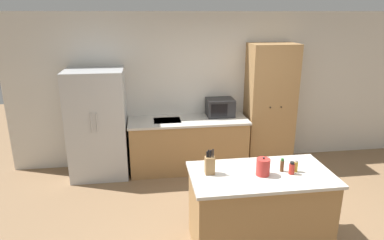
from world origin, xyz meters
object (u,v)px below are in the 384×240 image
refrigerator (98,124)px  kettle (263,167)px  pantry_cabinet (270,105)px  spice_bottle_short_red (296,166)px  knife_block (210,165)px  spice_bottle_tall_dark (292,168)px  spice_bottle_amber_oil (282,165)px  microwave (220,107)px

refrigerator → kettle: size_ratio=8.30×
refrigerator → pantry_cabinet: size_ratio=0.83×
spice_bottle_short_red → knife_block: bearing=174.9°
spice_bottle_tall_dark → kettle: kettle is taller
pantry_cabinet → spice_bottle_short_red: pantry_cabinet is taller
spice_bottle_amber_oil → microwave: bearing=94.9°
pantry_cabinet → spice_bottle_short_red: (-0.53, -2.23, -0.07)m
spice_bottle_short_red → pantry_cabinet: bearing=76.7°
pantry_cabinet → microwave: pantry_cabinet is taller
pantry_cabinet → knife_block: pantry_cabinet is taller
refrigerator → pantry_cabinet: pantry_cabinet is taller
spice_bottle_tall_dark → spice_bottle_short_red: size_ratio=1.00×
spice_bottle_tall_dark → spice_bottle_amber_oil: (-0.08, 0.08, 0.00)m
pantry_cabinet → kettle: 2.43m
microwave → knife_block: 2.28m
refrigerator → knife_block: refrigerator is taller
microwave → spice_bottle_tall_dark: size_ratio=3.22×
refrigerator → microwave: size_ratio=3.80×
knife_block → spice_bottle_short_red: size_ratio=2.01×
spice_bottle_tall_dark → spice_bottle_amber_oil: spice_bottle_amber_oil is taller
pantry_cabinet → spice_bottle_short_red: size_ratio=14.71×
pantry_cabinet → knife_block: size_ratio=7.31×
refrigerator → kettle: refrigerator is taller
spice_bottle_tall_dark → knife_block: bearing=171.6°
refrigerator → spice_bottle_tall_dark: refrigerator is taller
pantry_cabinet → kettle: pantry_cabinet is taller
knife_block → kettle: size_ratio=1.36×
pantry_cabinet → spice_bottle_tall_dark: size_ratio=14.72×
spice_bottle_short_red → kettle: size_ratio=0.68×
knife_block → kettle: (0.56, -0.11, -0.01)m
spice_bottle_short_red → spice_bottle_tall_dark: bearing=-144.8°
refrigerator → spice_bottle_short_red: 3.19m
pantry_cabinet → spice_bottle_amber_oil: (-0.67, -2.19, -0.07)m
pantry_cabinet → knife_block: 2.60m
kettle → spice_bottle_short_red: bearing=3.6°
spice_bottle_short_red → refrigerator: bearing=137.9°
spice_bottle_amber_oil → knife_block: bearing=176.3°
spice_bottle_amber_oil → kettle: (-0.24, -0.06, 0.02)m
spice_bottle_tall_dark → spice_bottle_short_red: (0.07, 0.05, 0.00)m
knife_block → kettle: 0.57m
knife_block → refrigerator: bearing=124.8°
microwave → spice_bottle_short_red: microwave is taller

